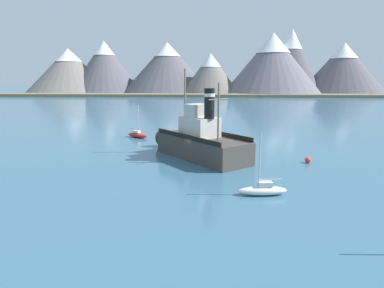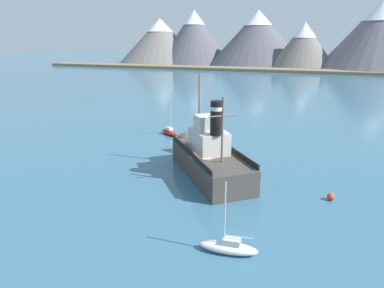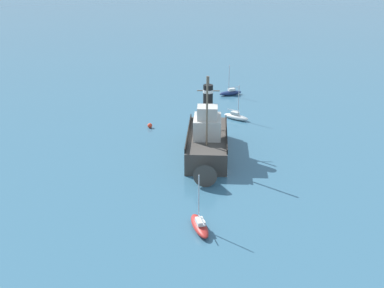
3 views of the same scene
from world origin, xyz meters
The scene contains 6 objects.
ground_plane centered at (0.00, 0.00, 0.00)m, with size 600.00×600.00×0.00m, color #38667F.
old_tugboat centered at (0.19, 1.34, 1.83)m, with size 11.70×13.31×9.90m.
sailboat_navy centered at (13.54, -20.11, 0.43)m, with size 2.75×3.87×4.90m.
sailboat_white centered at (5.54, -11.09, 0.43)m, with size 3.89×1.45×4.90m.
sailboat_red centered at (-9.43, 13.55, 0.43)m, with size 3.78×3.01×4.90m.
mooring_buoy centered at (11.84, -0.76, 0.32)m, with size 0.63×0.63×0.63m, color red.
Camera 3 is at (-32.13, 39.55, 21.57)m, focal length 45.00 mm.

